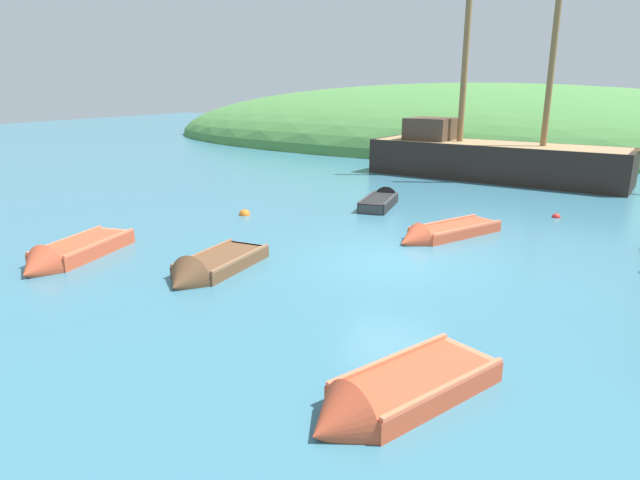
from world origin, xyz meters
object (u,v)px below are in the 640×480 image
at_px(sailing_ship, 491,165).
at_px(rowboat_portside, 69,256).
at_px(rowboat_center, 208,271).
at_px(rowboat_outer_right, 390,400).
at_px(rowboat_outer_left, 441,235).
at_px(rowboat_far, 381,202).
at_px(buoy_red, 556,217).
at_px(buoy_orange, 245,215).

distance_m(sailing_ship, rowboat_portside, 19.97).
xyz_separation_m(rowboat_center, rowboat_outer_right, (5.98, -3.29, 0.02)).
relative_size(rowboat_outer_left, rowboat_far, 1.17).
height_order(sailing_ship, rowboat_portside, sailing_ship).
distance_m(buoy_red, buoy_orange, 10.95).
bearing_deg(buoy_red, rowboat_far, -171.27).
distance_m(rowboat_outer_left, rowboat_outer_right, 9.40).
bearing_deg(rowboat_center, rowboat_outer_right, 58.37).
height_order(sailing_ship, rowboat_outer_left, sailing_ship).
bearing_deg(rowboat_portside, rowboat_far, 144.24).
height_order(rowboat_center, rowboat_outer_left, rowboat_center).
relative_size(rowboat_center, rowboat_outer_left, 0.85).
xyz_separation_m(rowboat_portside, buoy_red, (10.78, 11.30, -0.12)).
relative_size(rowboat_portside, rowboat_outer_right, 1.09).
relative_size(rowboat_portside, rowboat_outer_left, 0.98).
bearing_deg(rowboat_far, rowboat_portside, 146.96).
bearing_deg(rowboat_portside, buoy_red, 124.62).
xyz_separation_m(rowboat_outer_right, buoy_orange, (-8.94, 8.91, -0.11)).
height_order(rowboat_portside, rowboat_outer_left, rowboat_portside).
relative_size(rowboat_outer_left, rowboat_outer_right, 1.11).
distance_m(sailing_ship, buoy_red, 8.32).
relative_size(rowboat_far, buoy_orange, 8.12).
relative_size(sailing_ship, rowboat_outer_left, 3.88).
bearing_deg(rowboat_far, rowboat_outer_right, -166.58).
bearing_deg(buoy_red, buoy_orange, -153.95).
bearing_deg(rowboat_center, rowboat_portside, -80.09).
height_order(rowboat_portside, buoy_orange, rowboat_portside).
bearing_deg(buoy_orange, rowboat_outer_left, 2.41).
bearing_deg(rowboat_portside, rowboat_outer_left, 118.70).
xyz_separation_m(rowboat_center, buoy_red, (6.88, 10.42, -0.09)).
relative_size(sailing_ship, rowboat_portside, 3.97).
relative_size(rowboat_outer_right, rowboat_far, 1.06).
bearing_deg(buoy_orange, sailing_ship, 63.58).
xyz_separation_m(sailing_ship, buoy_orange, (-6.06, -12.19, -0.68)).
xyz_separation_m(rowboat_portside, rowboat_far, (4.62, 10.36, -0.01)).
xyz_separation_m(sailing_ship, buoy_red, (3.78, -7.39, -0.68)).
bearing_deg(sailing_ship, rowboat_outer_left, -79.29).
distance_m(rowboat_center, rowboat_outer_right, 6.83).
relative_size(sailing_ship, rowboat_far, 4.56).
xyz_separation_m(rowboat_center, buoy_orange, (-2.96, 5.62, -0.09)).
relative_size(rowboat_center, rowboat_far, 1.00).
height_order(rowboat_outer_left, rowboat_outer_right, rowboat_outer_right).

